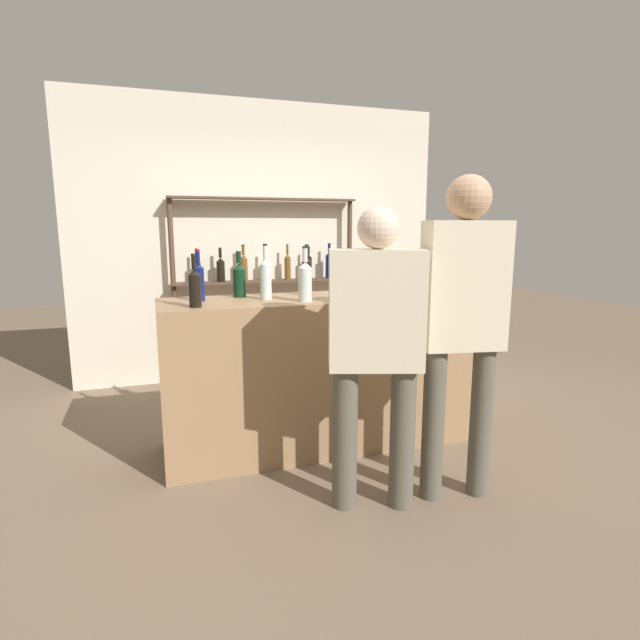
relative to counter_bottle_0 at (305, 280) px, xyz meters
name	(u,v)px	position (x,y,z in m)	size (l,w,h in m)	color
ground_plane	(320,442)	(0.16, 0.16, -1.21)	(16.00, 16.00, 0.00)	#7A6651
bar_counter	(320,372)	(0.16, 0.16, -0.68)	(2.18, 0.64, 1.08)	#997551
back_wall	(262,243)	(0.16, 2.08, 0.19)	(3.78, 0.12, 2.80)	beige
back_shelf	(266,263)	(0.16, 1.90, -0.01)	(1.88, 0.18, 1.84)	#4C3828
counter_bottle_0	(305,280)	(0.00, 0.00, 0.00)	(0.09, 0.09, 0.36)	silver
counter_bottle_1	(239,279)	(-0.37, 0.34, -0.01)	(0.09, 0.09, 0.32)	black
counter_bottle_2	(195,287)	(-0.70, -0.02, -0.01)	(0.07, 0.07, 0.32)	black
counter_bottle_3	(266,278)	(-0.22, 0.17, 0.01)	(0.08, 0.08, 0.37)	silver
counter_bottle_4	(199,281)	(-0.65, 0.24, -0.01)	(0.07, 0.07, 0.34)	#0F1956
counter_bottle_5	(307,275)	(0.10, 0.30, 0.00)	(0.07, 0.07, 0.36)	black
wine_glass	(411,278)	(0.77, 0.01, -0.01)	(0.08, 0.08, 0.17)	silver
cork_jar	(366,287)	(0.50, 0.16, -0.08)	(0.12, 0.12, 0.12)	silver
customer_center	(376,340)	(0.17, -0.73, -0.26)	(0.54, 0.36, 1.66)	#575347
customer_right	(463,313)	(0.68, -0.78, -0.13)	(0.48, 0.28, 1.83)	#575347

